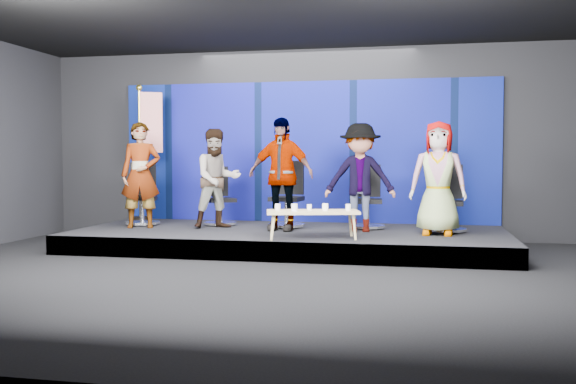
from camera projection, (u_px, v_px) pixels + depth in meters
name	position (u px, v px, depth m)	size (l,w,h in m)	color
ground	(251.00, 275.00, 8.12)	(10.00, 10.00, 0.00)	black
room_walls	(250.00, 82.00, 7.99)	(10.02, 8.02, 3.51)	black
riser	(290.00, 239.00, 10.56)	(7.00, 3.00, 0.30)	black
backdrop	(305.00, 152.00, 11.90)	(7.00, 0.08, 2.60)	navy
chair_a	(143.00, 204.00, 11.39)	(0.79, 0.79, 1.11)	silver
panelist_a	(141.00, 175.00, 10.86)	(0.65, 0.43, 1.80)	black
chair_b	(219.00, 206.00, 11.33)	(0.81, 0.81, 1.04)	silver
panelist_b	(217.00, 179.00, 10.80)	(0.82, 0.64, 1.68)	black
chair_c	(287.00, 205.00, 10.98)	(0.69, 0.69, 1.14)	silver
panelist_c	(281.00, 174.00, 10.45)	(1.08, 0.45, 1.84)	black
chair_d	(367.00, 207.00, 10.79)	(0.65, 0.65, 1.08)	silver
panelist_d	(360.00, 178.00, 10.29)	(1.13, 0.65, 1.74)	black
chair_e	(448.00, 210.00, 10.30)	(0.65, 0.65, 1.08)	silver
panelist_e	(438.00, 178.00, 9.84)	(0.86, 0.56, 1.75)	black
coffee_table	(313.00, 213.00, 9.42)	(1.44, 0.87, 0.41)	tan
mug_a	(278.00, 207.00, 9.47)	(0.08, 0.08, 0.10)	white
mug_b	(294.00, 207.00, 9.31)	(0.09, 0.09, 0.11)	white
mug_c	(309.00, 207.00, 9.51)	(0.07, 0.07, 0.08)	white
mug_d	(325.00, 207.00, 9.42)	(0.09, 0.09, 0.10)	white
mug_e	(348.00, 207.00, 9.46)	(0.08, 0.08, 0.09)	white
flag_stand	(147.00, 150.00, 11.80)	(0.56, 0.37, 2.53)	black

